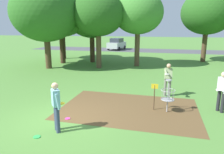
{
  "coord_description": "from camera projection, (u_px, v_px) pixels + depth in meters",
  "views": [
    {
      "loc": [
        3.69,
        -6.55,
        3.43
      ],
      "look_at": [
        1.15,
        3.34,
        1.0
      ],
      "focal_mm": 33.12,
      "sensor_mm": 36.0,
      "label": 1
    }
  ],
  "objects": [
    {
      "name": "frisbee_by_tee",
      "position": [
        68.0,
        119.0,
        8.0
      ],
      "size": [
        0.21,
        0.21,
        0.02
      ],
      "primitive_type": "cylinder",
      "color": "#E53D99",
      "rests_on": "ground"
    },
    {
      "name": "tree_far_right",
      "position": [
        92.0,
        16.0,
        20.34
      ],
      "size": [
        5.07,
        5.07,
        6.77
      ],
      "color": "#422D1E",
      "rests_on": "ground"
    },
    {
      "name": "parking_lot_strip",
      "position": [
        141.0,
        50.0,
        32.74
      ],
      "size": [
        36.0,
        6.0,
        0.01
      ],
      "primitive_type": "cube",
      "color": "#4C4C51",
      "rests_on": "ground"
    },
    {
      "name": "player_throwing",
      "position": [
        222.0,
        90.0,
        8.47
      ],
      "size": [
        0.45,
        0.48,
        1.71
      ],
      "color": "#232328",
      "rests_on": "ground"
    },
    {
      "name": "disc_golf_basket",
      "position": [
        166.0,
        95.0,
        8.51
      ],
      "size": [
        0.98,
        0.58,
        1.39
      ],
      "color": "#9E9EA3",
      "rests_on": "ground"
    },
    {
      "name": "tree_far_center",
      "position": [
        98.0,
        14.0,
        17.26
      ],
      "size": [
        4.37,
        4.37,
        6.44
      ],
      "color": "brown",
      "rests_on": "ground"
    },
    {
      "name": "player_waiting_left",
      "position": [
        168.0,
        78.0,
        10.43
      ],
      "size": [
        0.42,
        1.15,
        1.71
      ],
      "color": "slate",
      "rests_on": "ground"
    },
    {
      "name": "frisbee_near_basket",
      "position": [
        57.0,
        112.0,
        8.64
      ],
      "size": [
        0.22,
        0.22,
        0.02
      ],
      "primitive_type": "cylinder",
      "color": "#1E93DB",
      "rests_on": "ground"
    },
    {
      "name": "tree_near_left",
      "position": [
        60.0,
        12.0,
        19.62
      ],
      "size": [
        5.52,
        5.52,
        7.27
      ],
      "color": "#422D1E",
      "rests_on": "ground"
    },
    {
      "name": "parked_car_leftmost",
      "position": [
        117.0,
        44.0,
        33.5
      ],
      "size": [
        2.42,
        4.41,
        1.84
      ],
      "color": "#B2B7BC",
      "rests_on": "ground"
    },
    {
      "name": "player_foreground_watching",
      "position": [
        56.0,
        104.0,
        6.83
      ],
      "size": [
        0.45,
        0.46,
        1.71
      ],
      "color": "#384260",
      "rests_on": "ground"
    },
    {
      "name": "frisbee_mid_grass",
      "position": [
        37.0,
        137.0,
        6.65
      ],
      "size": [
        0.24,
        0.24,
        0.02
      ],
      "primitive_type": "cylinder",
      "color": "green",
      "rests_on": "ground"
    },
    {
      "name": "tree_near_right",
      "position": [
        208.0,
        13.0,
        20.54
      ],
      "size": [
        5.16,
        5.16,
        7.15
      ],
      "color": "#4C3823",
      "rests_on": "ground"
    },
    {
      "name": "tree_mid_center",
      "position": [
        45.0,
        13.0,
        17.0
      ],
      "size": [
        5.58,
        5.58,
        7.03
      ],
      "color": "#4C3823",
      "rests_on": "ground"
    },
    {
      "name": "tree_mid_left",
      "position": [
        138.0,
        13.0,
        18.09
      ],
      "size": [
        4.41,
        4.41,
        6.62
      ],
      "color": "brown",
      "rests_on": "ground"
    },
    {
      "name": "dirt_tee_pad",
      "position": [
        129.0,
        108.0,
        9.04
      ],
      "size": [
        5.86,
        3.91,
        0.01
      ],
      "primitive_type": "cube",
      "color": "brown",
      "rests_on": "ground"
    },
    {
      "name": "tree_far_left",
      "position": [
        62.0,
        21.0,
        22.89
      ],
      "size": [
        4.05,
        4.05,
        5.96
      ],
      "color": "#422D1E",
      "rests_on": "ground"
    },
    {
      "name": "ground_plane",
      "position": [
        61.0,
        120.0,
        7.86
      ],
      "size": [
        160.0,
        160.0,
        0.0
      ],
      "primitive_type": "plane",
      "color": "#518438"
    }
  ]
}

